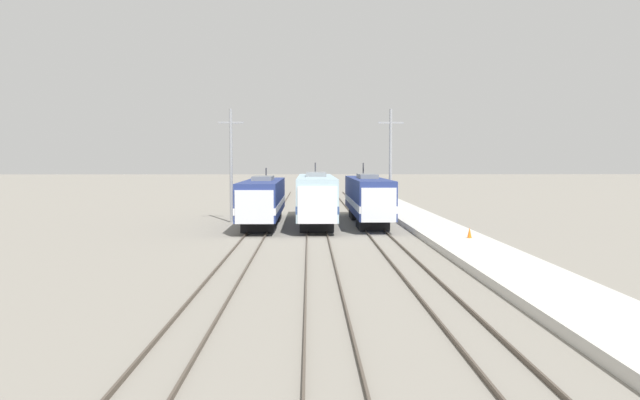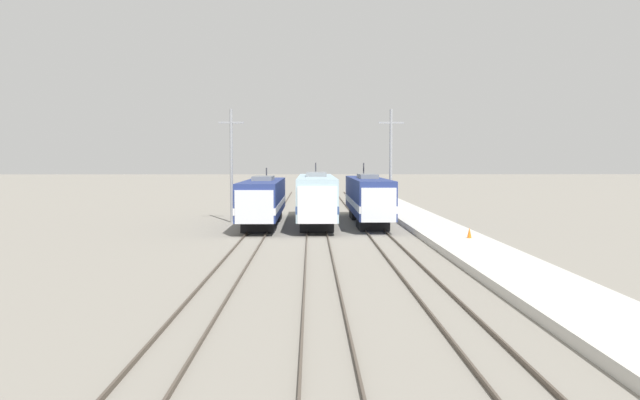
# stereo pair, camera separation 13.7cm
# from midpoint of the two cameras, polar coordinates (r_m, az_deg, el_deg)

# --- Properties ---
(ground_plane) EXTENTS (400.00, 400.00, 0.00)m
(ground_plane) POSITION_cam_midpoint_polar(r_m,az_deg,el_deg) (44.50, -0.35, -3.25)
(ground_plane) COLOR gray
(rail_pair_far_left) EXTENTS (1.51, 120.00, 0.15)m
(rail_pair_far_left) POSITION_cam_midpoint_polar(r_m,az_deg,el_deg) (44.66, -5.97, -3.15)
(rail_pair_far_left) COLOR #4C4238
(rail_pair_far_left) RESTS_ON ground_plane
(rail_pair_center) EXTENTS (1.51, 120.00, 0.15)m
(rail_pair_center) POSITION_cam_midpoint_polar(r_m,az_deg,el_deg) (44.50, -0.35, -3.16)
(rail_pair_center) COLOR #4C4238
(rail_pair_center) RESTS_ON ground_plane
(rail_pair_far_right) EXTENTS (1.51, 120.00, 0.15)m
(rail_pair_far_right) POSITION_cam_midpoint_polar(r_m,az_deg,el_deg) (44.76, 5.26, -3.13)
(rail_pair_far_right) COLOR #4C4238
(rail_pair_far_right) RESTS_ON ground_plane
(locomotive_far_left) EXTENTS (2.95, 17.09, 4.69)m
(locomotive_far_left) POSITION_cam_midpoint_polar(r_m,az_deg,el_deg) (51.21, -5.33, -0.01)
(locomotive_far_left) COLOR black
(locomotive_far_left) RESTS_ON ground_plane
(locomotive_center) EXTENTS (3.04, 19.13, 5.14)m
(locomotive_center) POSITION_cam_midpoint_polar(r_m,az_deg,el_deg) (52.04, -0.45, 0.22)
(locomotive_center) COLOR #232326
(locomotive_center) RESTS_ON ground_plane
(locomotive_far_right) EXTENTS (2.75, 17.79, 5.12)m
(locomotive_far_right) POSITION_cam_midpoint_polar(r_m,az_deg,el_deg) (52.55, 4.31, 0.16)
(locomotive_far_right) COLOR black
(locomotive_far_right) RESTS_ON ground_plane
(catenary_tower_left) EXTENTS (2.19, 0.26, 9.75)m
(catenary_tower_left) POSITION_cam_midpoint_polar(r_m,az_deg,el_deg) (54.13, -8.21, 3.41)
(catenary_tower_left) COLOR gray
(catenary_tower_left) RESTS_ON ground_plane
(catenary_tower_right) EXTENTS (2.19, 0.26, 9.75)m
(catenary_tower_right) POSITION_cam_midpoint_polar(r_m,az_deg,el_deg) (54.16, 6.40, 3.42)
(catenary_tower_right) COLOR gray
(catenary_tower_right) RESTS_ON ground_plane
(platform) EXTENTS (4.00, 120.00, 0.43)m
(platform) POSITION_cam_midpoint_polar(r_m,az_deg,el_deg) (45.48, 11.06, -2.90)
(platform) COLOR beige
(platform) RESTS_ON ground_plane
(traffic_cone) EXTENTS (0.29, 0.29, 0.67)m
(traffic_cone) POSITION_cam_midpoint_polar(r_m,az_deg,el_deg) (40.66, 13.42, -2.92)
(traffic_cone) COLOR orange
(traffic_cone) RESTS_ON platform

